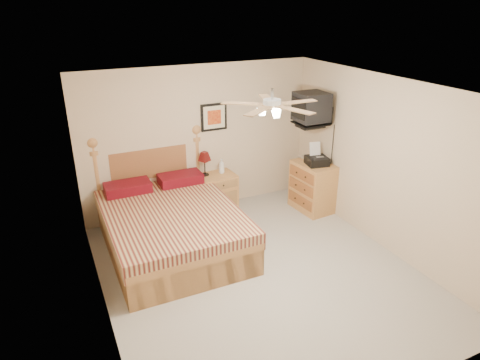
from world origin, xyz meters
name	(u,v)px	position (x,y,z in m)	size (l,w,h in m)	color
floor	(260,273)	(0.00, 0.00, 0.00)	(4.50, 4.50, 0.00)	#A39D93
ceiling	(264,89)	(0.00, 0.00, 2.50)	(4.00, 4.50, 0.04)	white
wall_back	(199,140)	(0.00, 2.25, 1.25)	(4.00, 0.04, 2.50)	#CBB495
wall_front	(392,293)	(0.00, -2.25, 1.25)	(4.00, 0.04, 2.50)	#CBB495
wall_left	(95,222)	(-2.00, 0.00, 1.25)	(0.04, 4.50, 2.50)	#CBB495
wall_right	(385,165)	(2.00, 0.00, 1.25)	(0.04, 4.50, 2.50)	#CBB495
bed	(170,202)	(-0.87, 1.12, 0.77)	(1.80, 2.37, 1.53)	tan
nightstand	(217,193)	(0.21, 2.00, 0.33)	(0.62, 0.46, 0.67)	#B87446
table_lamp	(205,164)	(0.03, 2.09, 0.87)	(0.23, 0.23, 0.42)	#58100F
lotion_bottle	(222,166)	(0.32, 2.05, 0.79)	(0.10, 0.10, 0.26)	white
framed_picture	(214,117)	(0.27, 2.23, 1.62)	(0.46, 0.04, 0.46)	black
dresser	(313,187)	(1.73, 1.33, 0.43)	(0.51, 0.73, 0.86)	#9F6940
fax_machine	(317,154)	(1.73, 1.27, 1.04)	(0.34, 0.36, 0.36)	black
magazine_lower	(304,159)	(1.67, 1.57, 0.87)	(0.20, 0.27, 0.03)	tan
magazine_upper	(304,158)	(1.68, 1.58, 0.90)	(0.17, 0.24, 0.02)	gray
wall_tv	(319,108)	(1.75, 1.34, 1.81)	(0.56, 0.46, 0.58)	black
ceiling_fan	(272,105)	(0.00, -0.20, 2.36)	(1.14, 1.14, 0.28)	silver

